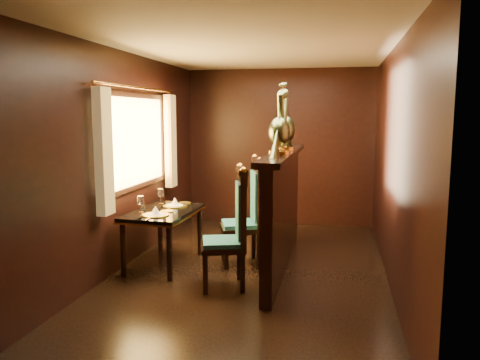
{
  "coord_description": "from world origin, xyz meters",
  "views": [
    {
      "loc": [
        0.94,
        -5.03,
        1.78
      ],
      "look_at": [
        -0.2,
        0.36,
        1.0
      ],
      "focal_mm": 35.0,
      "sensor_mm": 36.0,
      "label": 1
    }
  ],
  "objects_px": {
    "chair_left": "(234,224)",
    "peacock_left": "(279,119)",
    "peacock_right": "(285,117)",
    "chair_right": "(250,208)",
    "dining_table": "(163,216)"
  },
  "relations": [
    {
      "from": "chair_left",
      "to": "chair_right",
      "type": "relative_size",
      "value": 0.98
    },
    {
      "from": "dining_table",
      "to": "peacock_left",
      "type": "bearing_deg",
      "value": -4.54
    },
    {
      "from": "chair_right",
      "to": "peacock_right",
      "type": "height_order",
      "value": "peacock_right"
    },
    {
      "from": "peacock_left",
      "to": "peacock_right",
      "type": "distance_m",
      "value": 0.56
    },
    {
      "from": "dining_table",
      "to": "peacock_right",
      "type": "distance_m",
      "value": 1.84
    },
    {
      "from": "peacock_left",
      "to": "dining_table",
      "type": "bearing_deg",
      "value": 173.16
    },
    {
      "from": "peacock_left",
      "to": "chair_left",
      "type": "bearing_deg",
      "value": -139.64
    },
    {
      "from": "chair_left",
      "to": "dining_table",
      "type": "bearing_deg",
      "value": 134.99
    },
    {
      "from": "chair_right",
      "to": "peacock_left",
      "type": "relative_size",
      "value": 1.74
    },
    {
      "from": "chair_left",
      "to": "peacock_left",
      "type": "xyz_separation_m",
      "value": [
        0.41,
        0.35,
        1.07
      ]
    },
    {
      "from": "dining_table",
      "to": "peacock_left",
      "type": "xyz_separation_m",
      "value": [
        1.38,
        -0.17,
        1.14
      ]
    },
    {
      "from": "peacock_right",
      "to": "chair_left",
      "type": "bearing_deg",
      "value": -114.29
    },
    {
      "from": "chair_right",
      "to": "peacock_right",
      "type": "distance_m",
      "value": 1.14
    },
    {
      "from": "chair_left",
      "to": "peacock_left",
      "type": "height_order",
      "value": "peacock_left"
    },
    {
      "from": "chair_left",
      "to": "chair_right",
      "type": "bearing_deg",
      "value": 71.17
    }
  ]
}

